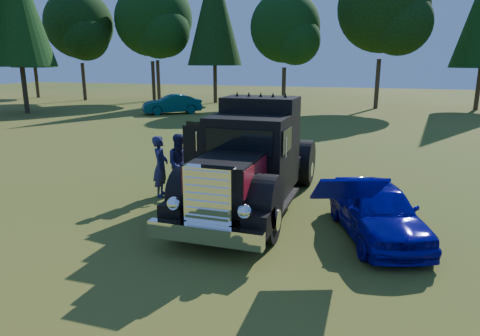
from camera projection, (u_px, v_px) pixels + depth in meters
name	position (u px, v px, depth m)	size (l,w,h in m)	color
ground	(182.00, 229.00, 10.42)	(120.00, 120.00, 0.00)	#334F17
treeline	(280.00, 15.00, 35.35)	(72.10, 24.04, 13.84)	#2D2116
diamond_t_truck	(251.00, 163.00, 11.58)	(3.37, 7.16, 3.00)	black
hotrod_coupe	(377.00, 209.00, 9.83)	(2.75, 4.32, 1.89)	#081DBE
spectator_near	(161.00, 166.00, 12.77)	(0.67, 0.44, 1.84)	#1C2E42
spectator_far	(181.00, 163.00, 13.12)	(0.89, 0.70, 1.84)	#1A1D3E
distant_teal_car	(172.00, 104.00, 33.02)	(1.55, 4.45, 1.47)	#082735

